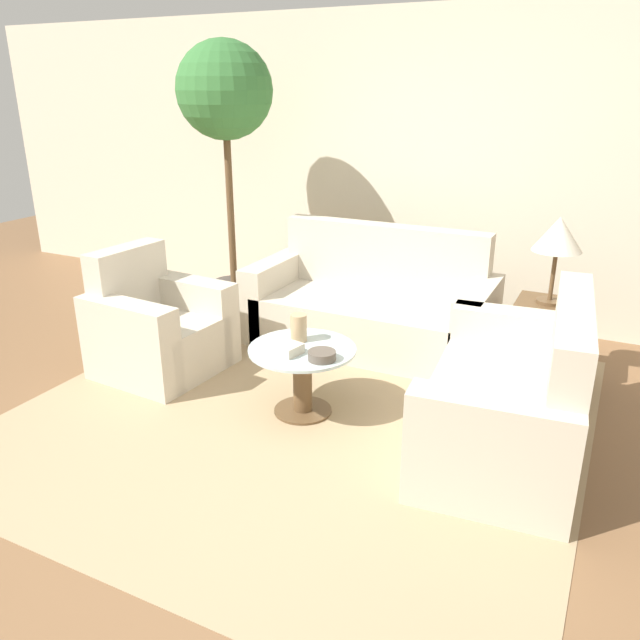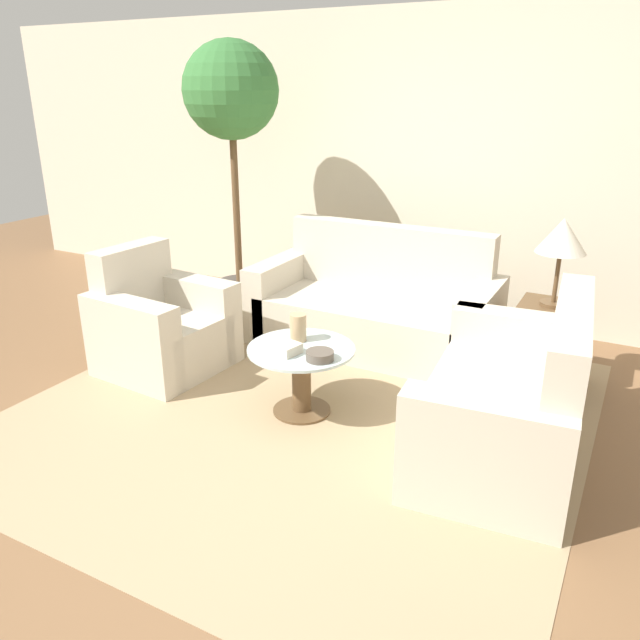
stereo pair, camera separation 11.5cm
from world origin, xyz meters
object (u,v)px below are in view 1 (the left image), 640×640
(loveseat, at_px, (517,403))
(coffee_table, at_px, (302,371))
(sofa_main, at_px, (372,309))
(bowl, at_px, (322,355))
(vase, at_px, (299,328))
(potted_plant, at_px, (226,113))
(table_lamp, at_px, (558,237))
(book_stack, at_px, (284,348))
(armchair, at_px, (156,331))

(loveseat, bearing_deg, coffee_table, -88.16)
(sofa_main, height_order, bowl, sofa_main)
(vase, xyz_separation_m, bowl, (0.26, -0.20, -0.06))
(coffee_table, relative_size, vase, 3.81)
(potted_plant, xyz_separation_m, bowl, (1.57, -1.41, -1.29))
(table_lamp, height_order, book_stack, table_lamp)
(armchair, distance_m, loveseat, 2.56)
(potted_plant, xyz_separation_m, book_stack, (1.31, -1.42, -1.28))
(vase, distance_m, bowl, 0.34)
(sofa_main, distance_m, loveseat, 1.73)
(coffee_table, xyz_separation_m, book_stack, (-0.07, -0.11, 0.19))
(sofa_main, relative_size, bowl, 11.37)
(table_lamp, bearing_deg, armchair, -156.71)
(bowl, relative_size, book_stack, 0.71)
(bowl, bearing_deg, book_stack, -179.33)
(table_lamp, relative_size, potted_plant, 0.26)
(loveseat, bearing_deg, potted_plant, -118.42)
(bowl, bearing_deg, sofa_main, 99.22)
(vase, bearing_deg, coffee_table, -51.80)
(potted_plant, height_order, bowl, potted_plant)
(armchair, bearing_deg, coffee_table, -91.31)
(sofa_main, distance_m, potted_plant, 1.99)
(table_lamp, distance_m, vase, 1.84)
(armchair, bearing_deg, table_lamp, -62.58)
(sofa_main, height_order, book_stack, sofa_main)
(loveseat, bearing_deg, sofa_main, -135.28)
(sofa_main, xyz_separation_m, potted_plant, (-1.35, 0.03, 1.47))
(sofa_main, distance_m, bowl, 1.41)
(sofa_main, height_order, potted_plant, potted_plant)
(coffee_table, xyz_separation_m, vase, (-0.07, 0.09, 0.25))
(loveseat, distance_m, table_lamp, 1.30)
(potted_plant, height_order, vase, potted_plant)
(book_stack, bearing_deg, table_lamp, 57.01)
(vase, xyz_separation_m, book_stack, (0.01, -0.20, -0.06))
(vase, relative_size, book_stack, 0.75)
(table_lamp, bearing_deg, coffee_table, -136.53)
(potted_plant, distance_m, bowl, 2.47)
(armchair, height_order, book_stack, armchair)
(coffee_table, relative_size, book_stack, 2.86)
(book_stack, bearing_deg, vase, 104.46)
(table_lamp, bearing_deg, book_stack, -135.56)
(potted_plant, distance_m, vase, 2.16)
(coffee_table, height_order, potted_plant, potted_plant)
(coffee_table, relative_size, potted_plant, 0.29)
(armchair, distance_m, coffee_table, 1.28)
(sofa_main, xyz_separation_m, bowl, (0.22, -1.38, 0.18))
(potted_plant, relative_size, book_stack, 9.89)
(armchair, bearing_deg, book_stack, -96.66)
(loveseat, height_order, vase, loveseat)
(armchair, distance_m, potted_plant, 1.89)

